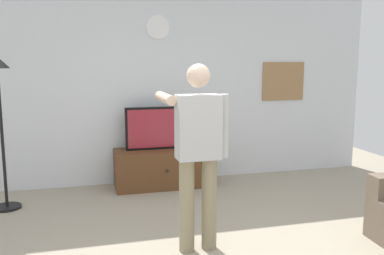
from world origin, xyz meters
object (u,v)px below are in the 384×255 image
(wall_clock, at_px, (158,27))
(person_standing_nearer_lamp, at_px, (198,147))
(television, at_px, (162,128))
(framed_picture, at_px, (283,81))
(tv_stand, at_px, (163,168))

(wall_clock, bearing_deg, person_standing_nearer_lamp, -91.77)
(person_standing_nearer_lamp, bearing_deg, wall_clock, 88.23)
(television, relative_size, framed_picture, 1.50)
(television, height_order, wall_clock, wall_clock)
(television, distance_m, wall_clock, 1.40)
(tv_stand, xyz_separation_m, television, (0.00, 0.05, 0.56))
(tv_stand, distance_m, framed_picture, 2.28)
(wall_clock, height_order, person_standing_nearer_lamp, wall_clock)
(tv_stand, bearing_deg, wall_clock, 90.00)
(framed_picture, bearing_deg, television, -172.70)
(wall_clock, relative_size, framed_picture, 0.48)
(tv_stand, distance_m, television, 0.56)
(television, height_order, framed_picture, framed_picture)
(television, bearing_deg, person_standing_nearer_lamp, -91.98)
(framed_picture, height_order, person_standing_nearer_lamp, framed_picture)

